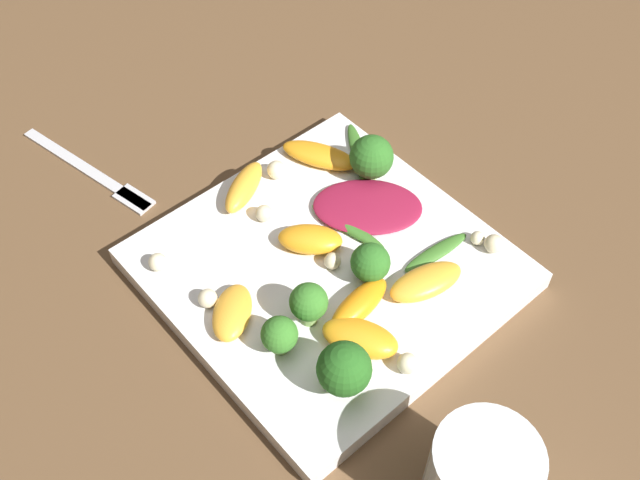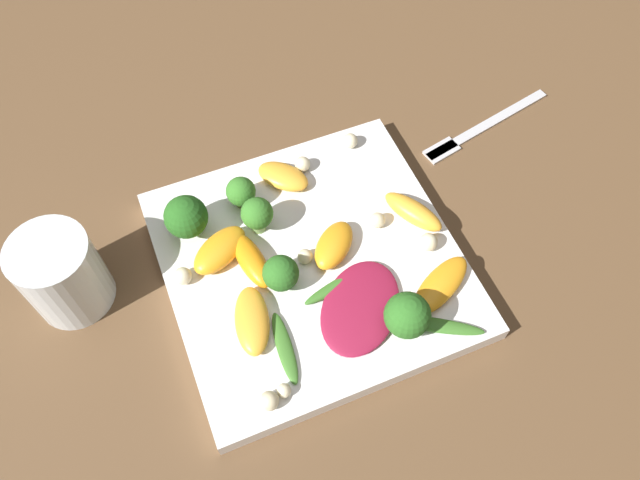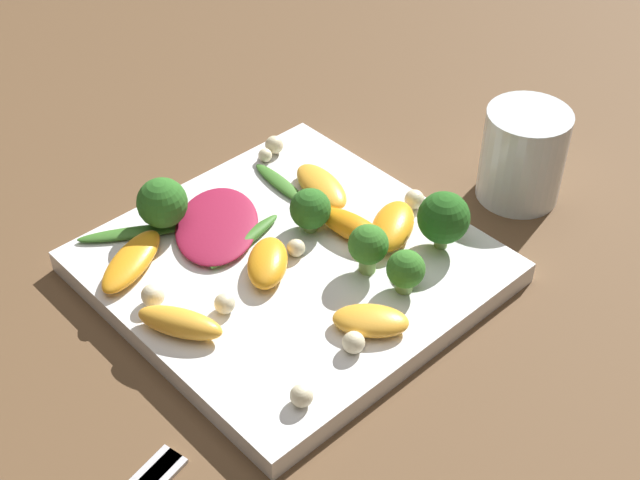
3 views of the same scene
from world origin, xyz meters
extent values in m
plane|color=brown|center=(0.00, 0.00, 0.00)|extent=(2.40, 2.40, 0.00)
cube|color=white|center=(0.00, 0.00, 0.01)|extent=(0.28, 0.28, 0.02)
cylinder|color=white|center=(-0.22, 0.06, 0.04)|extent=(0.07, 0.07, 0.09)
cube|color=silver|center=(0.19, 0.08, 0.00)|extent=(0.04, 0.03, 0.01)
ellipsoid|color=maroon|center=(0.02, -0.07, 0.02)|extent=(0.12, 0.12, 0.01)
ellipsoid|color=orange|center=(-0.08, 0.04, 0.03)|extent=(0.07, 0.06, 0.02)
ellipsoid|color=orange|center=(0.10, -0.08, 0.03)|extent=(0.08, 0.06, 0.01)
ellipsoid|color=orange|center=(-0.06, 0.01, 0.03)|extent=(0.03, 0.07, 0.02)
ellipsoid|color=#FCAD33|center=(0.01, 0.10, 0.03)|extent=(0.06, 0.06, 0.02)
ellipsoid|color=#FCAD33|center=(-0.08, -0.04, 0.03)|extent=(0.05, 0.07, 0.02)
ellipsoid|color=orange|center=(0.02, 0.00, 0.03)|extent=(0.06, 0.06, 0.02)
ellipsoid|color=#FCAD33|center=(0.11, 0.01, 0.03)|extent=(0.05, 0.07, 0.02)
cylinder|color=#84AD5B|center=(-0.04, 0.09, 0.03)|extent=(0.01, 0.01, 0.01)
sphere|color=#387A28|center=(-0.04, 0.09, 0.04)|extent=(0.03, 0.03, 0.03)
cylinder|color=#84AD5B|center=(-0.04, -0.02, 0.03)|extent=(0.01, 0.01, 0.01)
sphere|color=#2D6B23|center=(-0.04, -0.02, 0.04)|extent=(0.03, 0.03, 0.03)
cylinder|color=#7A9E51|center=(-0.10, 0.07, 0.03)|extent=(0.01, 0.01, 0.02)
sphere|color=#26601E|center=(-0.10, 0.07, 0.05)|extent=(0.04, 0.04, 0.04)
cylinder|color=#84AD5B|center=(-0.04, 0.05, 0.03)|extent=(0.01, 0.01, 0.02)
sphere|color=#387A28|center=(-0.04, 0.05, 0.05)|extent=(0.03, 0.03, 0.03)
cylinder|color=#84AD5B|center=(0.05, -0.10, 0.03)|extent=(0.01, 0.01, 0.01)
sphere|color=#2D6B23|center=(0.05, -0.10, 0.05)|extent=(0.04, 0.04, 0.04)
ellipsoid|color=#3D7528|center=(0.08, -0.11, 0.02)|extent=(0.09, 0.06, 0.01)
ellipsoid|color=#3D7528|center=(0.02, -0.04, 0.02)|extent=(0.08, 0.03, 0.01)
ellipsoid|color=#3D7528|center=(-0.06, -0.08, 0.02)|extent=(0.02, 0.07, 0.01)
sphere|color=beige|center=(0.11, -0.03, 0.03)|extent=(0.02, 0.02, 0.02)
sphere|color=beige|center=(-0.01, 0.00, 0.03)|extent=(0.01, 0.01, 0.01)
sphere|color=beige|center=(0.03, 0.10, 0.03)|extent=(0.02, 0.02, 0.02)
sphere|color=beige|center=(0.07, 0.01, 0.03)|extent=(0.02, 0.02, 0.02)
sphere|color=beige|center=(0.09, 0.11, 0.03)|extent=(0.02, 0.02, 0.02)
sphere|color=beige|center=(-0.12, 0.02, 0.03)|extent=(0.02, 0.02, 0.02)
sphere|color=beige|center=(-0.09, -0.12, 0.03)|extent=(0.02, 0.02, 0.02)
sphere|color=beige|center=(-0.07, -0.11, 0.03)|extent=(0.01, 0.01, 0.01)
camera|label=1|loc=(-0.29, 0.26, 0.54)|focal=42.00mm
camera|label=2|loc=(-0.11, -0.28, 0.54)|focal=35.00mm
camera|label=3|loc=(0.34, 0.40, 0.50)|focal=50.00mm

